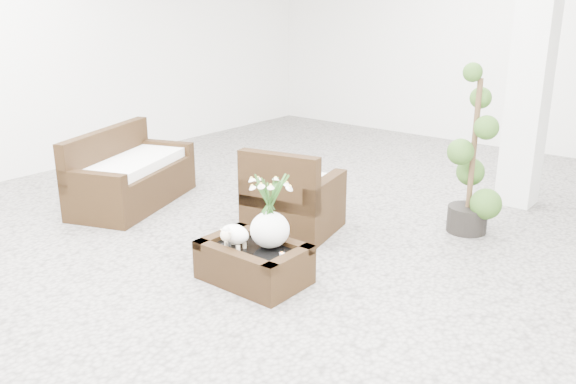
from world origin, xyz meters
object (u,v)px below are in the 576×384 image
Objects in this scene: loveseat at (132,168)px; topiary at (473,152)px; armchair at (294,189)px; coffee_table at (254,264)px.

topiary is at bearing -85.33° from loveseat.
topiary is at bearing -154.47° from armchair.
coffee_table is at bearing -124.91° from loveseat.
topiary reaches higher than armchair.
coffee_table is 0.54× the size of loveseat.
loveseat is 3.86m from topiary.
topiary is (0.97, 2.28, 0.71)m from coffee_table.
loveseat is at bearing 2.34° from armchair.
topiary is (1.44, 1.12, 0.40)m from armchair.
coffee_table is 2.60m from loveseat.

